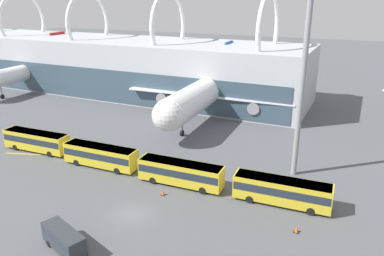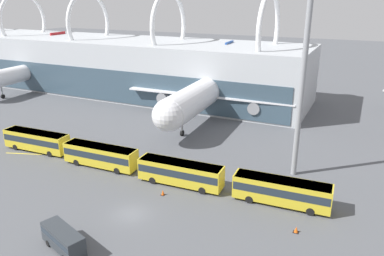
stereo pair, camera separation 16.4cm
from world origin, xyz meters
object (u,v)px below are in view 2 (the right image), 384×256
Objects in this scene: airliner_at_gate_far at (206,92)px; shuttle_bus_0 at (37,140)px; shuttle_bus_1 at (100,155)px; shuttle_bus_3 at (282,190)px; shuttle_bus_2 at (180,172)px; floodlight_mast at (304,64)px; traffic_cone_1 at (296,230)px; service_van_foreground at (63,238)px; traffic_cone_0 at (163,192)px; airliner_at_gate_near at (31,71)px.

shuttle_bus_0 is (-18.48, -29.79, -3.67)m from airliner_at_gate_far.
shuttle_bus_1 is 1.00× the size of shuttle_bus_3.
shuttle_bus_2 is 22.28m from floodlight_mast.
shuttle_bus_2 is 13.87m from shuttle_bus_3.
shuttle_bus_3 is at bearing -0.47° from shuttle_bus_1.
shuttle_bus_2 is at bearing -143.31° from floodlight_mast.
traffic_cone_1 is (44.51, -5.01, -1.64)m from shuttle_bus_0.
service_van_foreground is (4.76, -48.22, -4.25)m from airliner_at_gate_far.
service_van_foreground reaches higher than traffic_cone_0.
airliner_at_gate_far reaches higher than shuttle_bus_2.
shuttle_bus_2 is 18.47m from service_van_foreground.
shuttle_bus_3 is (27.70, 0.73, 0.00)m from shuttle_bus_1.
shuttle_bus_2 is (13.85, -0.07, 0.00)m from shuttle_bus_1.
traffic_cone_0 is at bearing -85.56° from service_van_foreground.
airliner_at_gate_far is 59.74× the size of traffic_cone_1.
floodlight_mast is 42.51× the size of traffic_cone_1.
traffic_cone_0 is at bearing -105.06° from shuttle_bus_2.
shuttle_bus_0 is at bearing -34.50° from airliner_at_gate_far.
airliner_at_gate_far is 6.72× the size of service_van_foreground.
airliner_at_gate_far is 32.29m from floodlight_mast.
shuttle_bus_0 is 17.43× the size of traffic_cone_1.
airliner_at_gate_far reaches higher than traffic_cone_1.
shuttle_bus_1 is 0.41× the size of floodlight_mast.
airliner_at_gate_far is at bearing 104.43° from shuttle_bus_2.
traffic_cone_1 is at bearing -17.48° from shuttle_bus_2.
airliner_at_gate_near reaches higher than shuttle_bus_1.
airliner_at_gate_near is at bearing 144.57° from shuttle_bus_1.
shuttle_bus_2 is 17.47m from traffic_cone_1.
traffic_cone_1 is (80.52, -37.52, -4.90)m from airliner_at_gate_near.
shuttle_bus_2 reaches higher than traffic_cone_1.
traffic_cone_1 is at bearing 61.79° from airliner_at_gate_near.
shuttle_bus_2 is at bearing 59.38° from airliner_at_gate_near.
service_van_foreground is (-4.46, -17.91, -0.57)m from shuttle_bus_2.
shuttle_bus_0 is 16.06× the size of traffic_cone_0.
shuttle_bus_2 is at bearing -179.68° from shuttle_bus_3.
shuttle_bus_2 is 1.96× the size of service_van_foreground.
airliner_at_gate_far is (54.49, -2.72, 0.42)m from airliner_at_gate_near.
shuttle_bus_3 is at bearing -88.81° from floodlight_mast.
traffic_cone_1 is at bearing -9.09° from shuttle_bus_0.
traffic_cone_1 is (30.66, -4.57, -1.64)m from shuttle_bus_1.
airliner_at_gate_near reaches higher than shuttle_bus_3.
traffic_cone_1 is (2.95, -5.30, -1.64)m from shuttle_bus_3.
shuttle_bus_1 is 17.39× the size of traffic_cone_1.
shuttle_bus_1 is 1.96× the size of service_van_foreground.
shuttle_bus_0 is 44.82m from traffic_cone_1.
airliner_at_gate_far is 3.43× the size of shuttle_bus_0.
shuttle_bus_2 is (63.71, -33.02, -3.26)m from airliner_at_gate_near.
shuttle_bus_3 reaches higher than service_van_foreground.
traffic_cone_0 is (3.66, 14.31, -1.04)m from service_van_foreground.
airliner_at_gate_far is at bearing -65.57° from service_van_foreground.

